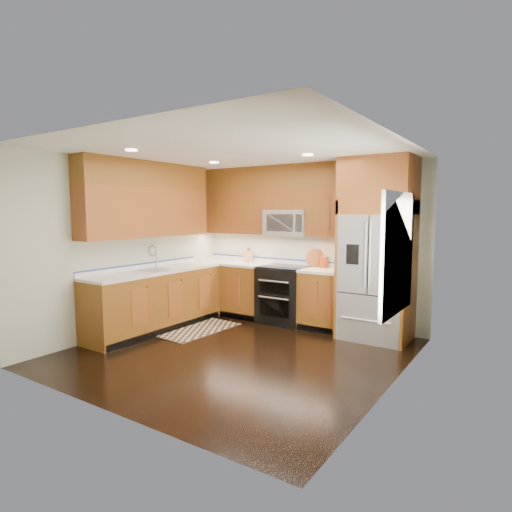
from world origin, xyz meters
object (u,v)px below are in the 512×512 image
Objects in this scene: rug at (196,329)px; refrigerator at (377,249)px; knife_block at (249,256)px; utensil_crock at (324,260)px; range at (284,295)px.

refrigerator is at bearing 26.79° from rug.
refrigerator is 10.15× the size of knife_block.
rug is 3.40× the size of utensil_crock.
refrigerator is (1.55, -0.04, 0.83)m from range.
knife_block is (-0.85, 0.20, 0.58)m from range.
knife_block is (-2.40, 0.24, -0.26)m from refrigerator.
knife_block is 1.47m from utensil_crock.
rug is 2.32m from utensil_crock.
utensil_crock reaches higher than rug.
knife_block is at bearing 166.56° from range.
refrigerator is 3.02m from rug.
range is 0.72× the size of rug.
refrigerator reaches higher than knife_block.
refrigerator reaches higher than rug.
rug is at bearing -156.58° from refrigerator.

